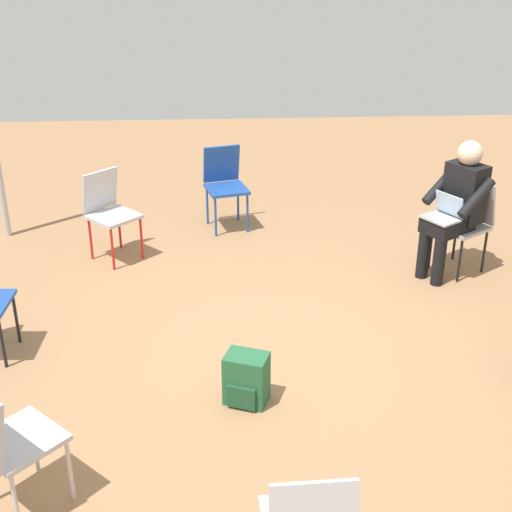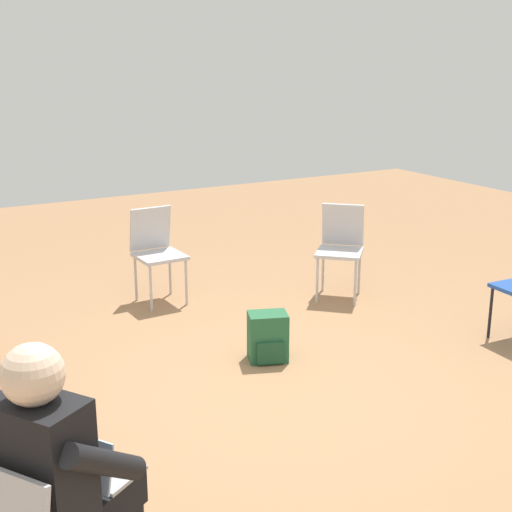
# 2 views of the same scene
# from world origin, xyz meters

# --- Properties ---
(ground_plane) EXTENTS (14.00, 14.00, 0.00)m
(ground_plane) POSITION_xyz_m (0.00, 0.00, 0.00)
(ground_plane) COLOR #99704C
(chair_northeast) EXTENTS (0.58, 0.59, 0.85)m
(chair_northeast) POSITION_xyz_m (1.59, 1.44, 0.50)
(chair_northeast) COLOR #B7B7BC
(chair_northeast) RESTS_ON ground
(chair_north) EXTENTS (0.41, 0.45, 0.85)m
(chair_north) POSITION_xyz_m (0.08, 2.14, 0.50)
(chair_north) COLOR #B7B7BC
(chair_north) RESTS_ON ground
(person_with_laptop) EXTENTS (0.64, 0.63, 1.24)m
(person_with_laptop) POSITION_xyz_m (-1.66, -1.30, 0.69)
(person_with_laptop) COLOR black
(person_with_laptop) RESTS_ON ground
(backpack_near_laptop_user) EXTENTS (0.33, 0.30, 0.36)m
(backpack_near_laptop_user) POSITION_xyz_m (0.29, 0.52, 0.16)
(backpack_near_laptop_user) COLOR #235B38
(backpack_near_laptop_user) RESTS_ON ground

